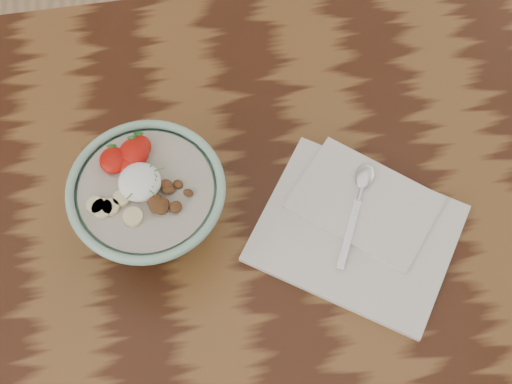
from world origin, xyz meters
TOP-DOWN VIEW (x-y plane):
  - table at (0.00, 0.00)cm, footprint 160.00×90.00cm
  - breakfast_bowl at (3.46, 2.08)cm, footprint 21.32×21.32cm
  - napkin at (32.61, -3.39)cm, footprint 35.06×33.70cm
  - spoon at (33.97, 1.74)cm, footprint 9.46×16.59cm

SIDE VIEW (x-z plane):
  - table at x=0.00cm, z-range 28.20..103.20cm
  - napkin at x=32.61cm, z-range 74.86..76.55cm
  - spoon at x=33.97cm, z-range 76.61..77.52cm
  - breakfast_bowl at x=3.46cm, z-range 75.17..89.34cm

